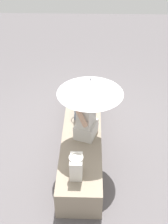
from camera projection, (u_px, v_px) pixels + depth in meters
The scene contains 7 objects.
ground_plane at pixel (82, 147), 4.75m from camera, with size 14.00×14.00×0.00m, color #605B5E.
stone_bench at pixel (82, 137), 4.62m from camera, with size 2.67×0.59×0.43m, color gray.
person_seated at pixel (86, 114), 4.11m from camera, with size 0.51×0.37×0.90m.
parasol at pixel (90, 86), 3.77m from camera, with size 0.89×0.89×1.01m.
handbag_black at pixel (76, 166), 3.62m from camera, with size 0.24×0.18×0.31m.
tote_bag_canvas at pixel (90, 91), 5.04m from camera, with size 0.27×0.20×0.32m.
shoulder_bag_spare at pixel (79, 107), 4.66m from camera, with size 0.28×0.21×0.30m.
Camera 1 is at (3.50, 0.13, 3.26)m, focal length 46.45 mm.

